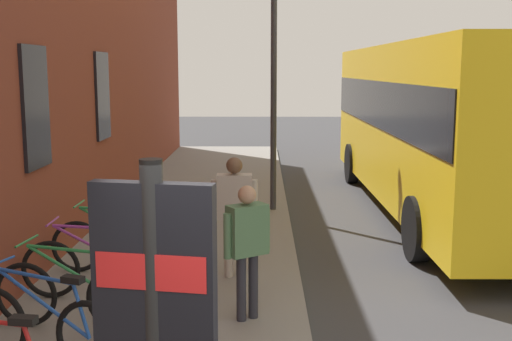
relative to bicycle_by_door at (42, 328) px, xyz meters
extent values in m
plane|color=#38383A|center=(3.17, -3.58, -0.51)|extent=(60.00, 60.00, 0.00)
cube|color=gray|center=(5.17, -0.83, -0.45)|extent=(24.00, 3.50, 0.12)
cube|color=black|center=(2.67, 0.90, 1.89)|extent=(0.90, 0.06, 1.60)
cube|color=black|center=(6.17, 0.90, 1.89)|extent=(0.90, 0.06, 1.60)
cube|color=black|center=(-1.06, -0.25, 0.51)|extent=(0.13, 0.21, 0.06)
torus|color=black|center=(-0.17, -0.49, -0.03)|extent=(0.29, 0.70, 0.72)
cylinder|color=#1E4CA5|center=(-0.01, -0.02, 0.25)|extent=(0.37, 0.97, 0.58)
cylinder|color=#1E4CA5|center=(0.02, 0.06, 0.50)|extent=(0.31, 0.82, 0.09)
cylinder|color=#1E4CA5|center=(-0.14, -0.42, 0.22)|extent=(0.09, 0.19, 0.51)
cube|color=black|center=(-0.12, -0.35, 0.51)|extent=(0.16, 0.22, 0.06)
torus|color=black|center=(0.95, 0.51, -0.03)|extent=(0.15, 0.72, 0.72)
torus|color=black|center=(0.82, -0.53, -0.03)|extent=(0.15, 0.72, 0.72)
cylinder|color=#267F3F|center=(0.88, -0.04, 0.25)|extent=(0.17, 1.01, 0.58)
cylinder|color=#267F3F|center=(0.89, 0.04, 0.50)|extent=(0.15, 0.85, 0.09)
cylinder|color=#267F3F|center=(0.83, -0.46, 0.22)|extent=(0.06, 0.19, 0.51)
cube|color=black|center=(0.84, -0.38, 0.51)|extent=(0.12, 0.21, 0.06)
cylinder|color=#267F3F|center=(0.95, 0.46, 0.57)|extent=(0.48, 0.09, 0.02)
torus|color=black|center=(1.82, 0.52, -0.03)|extent=(0.07, 0.72, 0.72)
torus|color=black|center=(1.85, -0.53, -0.03)|extent=(0.07, 0.72, 0.72)
cylinder|color=#8C338C|center=(1.84, -0.03, 0.25)|extent=(0.06, 1.02, 0.58)
cylinder|color=#8C338C|center=(1.83, 0.05, 0.50)|extent=(0.05, 0.85, 0.09)
cylinder|color=#8C338C|center=(1.84, -0.45, 0.22)|extent=(0.04, 0.19, 0.51)
cube|color=black|center=(1.84, -0.38, 0.51)|extent=(0.10, 0.20, 0.06)
cylinder|color=#8C338C|center=(1.83, 0.47, 0.57)|extent=(0.48, 0.03, 0.02)
torus|color=black|center=(2.83, 0.49, -0.03)|extent=(0.07, 0.72, 0.72)
torus|color=black|center=(2.82, -0.56, -0.03)|extent=(0.07, 0.72, 0.72)
cylinder|color=#267F3F|center=(2.82, -0.06, 0.25)|extent=(0.05, 1.02, 0.58)
cylinder|color=#267F3F|center=(2.83, 0.01, 0.50)|extent=(0.05, 0.85, 0.09)
cylinder|color=#267F3F|center=(2.82, -0.49, 0.22)|extent=(0.04, 0.18, 0.51)
cube|color=black|center=(2.82, -0.41, 0.51)|extent=(0.10, 0.20, 0.06)
cylinder|color=#267F3F|center=(2.83, 0.44, 0.57)|extent=(0.48, 0.03, 0.02)
cube|color=black|center=(-2.94, -1.58, 1.36)|extent=(0.17, 0.56, 1.10)
cube|color=red|center=(-2.94, -1.58, 1.53)|extent=(0.17, 0.50, 0.16)
cube|color=yellow|center=(7.15, -5.58, 1.34)|extent=(10.52, 2.57, 3.00)
cube|color=black|center=(7.15, -5.58, 1.70)|extent=(10.31, 2.61, 0.90)
cylinder|color=black|center=(3.78, -4.40, -0.01)|extent=(1.00, 0.26, 1.00)
cylinder|color=black|center=(10.51, -6.75, -0.01)|extent=(1.00, 0.26, 1.00)
cylinder|color=black|center=(10.50, -4.35, -0.01)|extent=(1.00, 0.26, 1.00)
cylinder|color=#26262D|center=(1.14, -1.82, -0.02)|extent=(0.11, 0.11, 0.75)
cylinder|color=#26262D|center=(1.22, -1.95, -0.02)|extent=(0.11, 0.11, 0.75)
cube|color=#4C724C|center=(1.18, -1.89, 0.64)|extent=(0.42, 0.49, 0.56)
sphere|color=tan|center=(1.18, -1.89, 1.03)|extent=(0.20, 0.20, 0.20)
cylinder|color=#4C724C|center=(1.04, -1.68, 0.60)|extent=(0.09, 0.09, 0.50)
cylinder|color=#4C724C|center=(1.31, -2.10, 0.60)|extent=(0.09, 0.09, 0.50)
cylinder|color=#B2A599|center=(2.64, -1.77, 0.01)|extent=(0.12, 0.12, 0.80)
cylinder|color=#B2A599|center=(2.64, -1.60, 0.01)|extent=(0.12, 0.12, 0.80)
cube|color=#B2A599|center=(2.64, -1.69, 0.71)|extent=(0.25, 0.47, 0.60)
sphere|color=brown|center=(2.64, -1.69, 1.13)|extent=(0.22, 0.22, 0.22)
cylinder|color=#B2A599|center=(2.65, -1.95, 0.67)|extent=(0.09, 0.09, 0.53)
cylinder|color=#B2A599|center=(2.63, -1.42, 0.67)|extent=(0.09, 0.09, 0.53)
cylinder|color=maroon|center=(0.40, -0.96, 0.03)|extent=(0.12, 0.12, 0.84)
cylinder|color=maroon|center=(0.55, -0.88, 0.03)|extent=(0.12, 0.12, 0.84)
cube|color=#723F72|center=(0.48, -0.92, 0.77)|extent=(0.55, 0.44, 0.63)
sphere|color=#8C664C|center=(0.48, -0.92, 1.21)|extent=(0.23, 0.23, 0.23)
cylinder|color=#723F72|center=(0.23, -1.05, 0.73)|extent=(0.10, 0.10, 0.56)
cylinder|color=#723F72|center=(0.72, -0.80, 0.73)|extent=(0.10, 0.10, 0.56)
cylinder|color=#333338|center=(6.81, -2.28, 2.04)|extent=(0.12, 0.12, 4.85)
camera|label=1|loc=(-5.59, -2.05, 2.39)|focal=44.53mm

